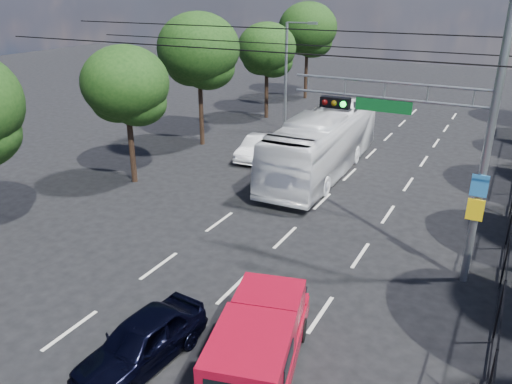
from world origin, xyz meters
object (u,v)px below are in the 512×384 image
Objects in this scene: red_pickup at (259,342)px; signal_mast at (448,121)px; navy_hatchback at (142,341)px; white_van at (257,147)px; white_bus at (323,143)px.

signal_mast is at bearing 68.46° from red_pickup.
white_van is at bearing 112.92° from navy_hatchback.
navy_hatchback is 1.01× the size of white_van.
white_bus is 2.97× the size of white_van.
navy_hatchback is 15.73m from white_bus.
white_bus is at bearing 105.11° from red_pickup.
red_pickup is 3.03m from navy_hatchback.
red_pickup is at bearing 25.07° from navy_hatchback.
white_van is (-10.78, 8.16, -4.61)m from signal_mast.
signal_mast is 2.47× the size of navy_hatchback.
white_bus is (-1.11, 15.67, 0.93)m from navy_hatchback.
white_van is at bearing 117.88° from red_pickup.
red_pickup is 15.17m from white_bus.
signal_mast is 10.81m from navy_hatchback.
white_van is (-8.02, 15.16, -0.34)m from red_pickup.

